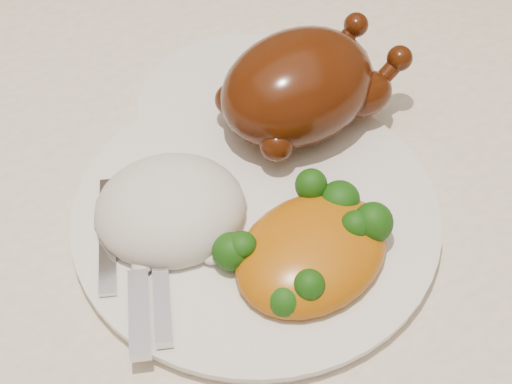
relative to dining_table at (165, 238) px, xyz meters
name	(u,v)px	position (x,y,z in m)	size (l,w,h in m)	color
dining_table	(165,238)	(0.00, 0.00, 0.00)	(1.60, 0.90, 0.76)	brown
tablecloth	(157,188)	(0.00, 0.00, 0.07)	(1.73, 1.03, 0.18)	white
dinner_plate	(256,213)	(0.06, -0.09, 0.11)	(0.28, 0.28, 0.01)	white
side_plate	(246,105)	(0.10, 0.03, 0.11)	(0.20, 0.20, 0.01)	white
roast_chicken	(302,85)	(0.13, -0.01, 0.16)	(0.18, 0.13, 0.09)	#4B1D08
rice_mound	(171,209)	(-0.01, -0.07, 0.13)	(0.14, 0.13, 0.06)	white
mac_and_cheese	(316,247)	(0.08, -0.15, 0.13)	(0.15, 0.13, 0.05)	#BC680C
cutlery	(139,281)	(-0.05, -0.12, 0.12)	(0.06, 0.16, 0.01)	silver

